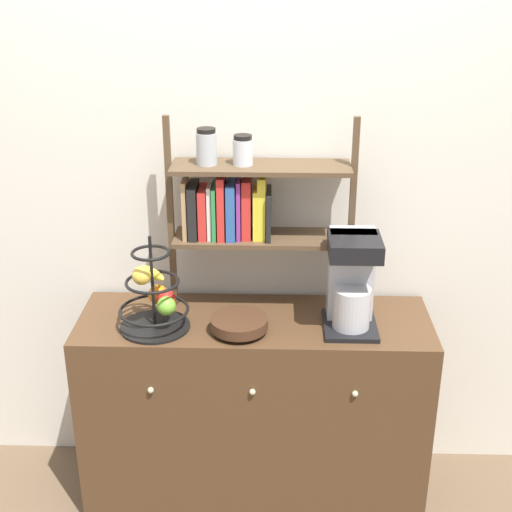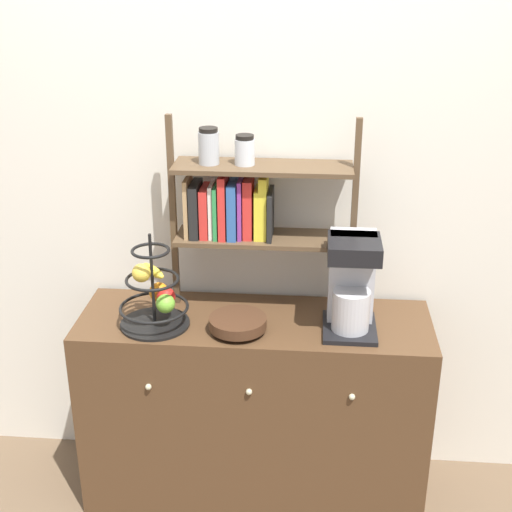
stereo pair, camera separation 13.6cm
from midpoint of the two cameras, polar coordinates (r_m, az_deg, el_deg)
wall_back at (r=2.85m, az=1.71°, el=5.99°), size 7.00×0.05×2.60m
sideboard at (r=3.00m, az=1.20°, el=-12.03°), size 1.38×0.46×0.82m
coffee_maker at (r=2.68m, az=9.10°, el=-2.15°), size 0.20×0.24×0.37m
fruit_stand at (r=2.71m, az=-6.64°, el=-3.18°), size 0.27×0.27×0.38m
wooden_bowl at (r=2.69m, az=-0.02°, el=-5.42°), size 0.22×0.22×0.06m
shelf_hutch at (r=2.73m, az=0.17°, el=4.32°), size 0.72×0.20×0.77m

